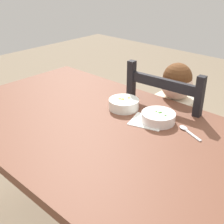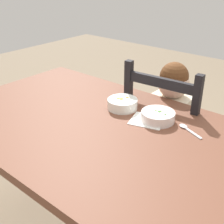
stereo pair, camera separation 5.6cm
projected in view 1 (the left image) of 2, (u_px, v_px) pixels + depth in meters
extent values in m
cube|color=brown|center=(95.00, 127.00, 1.35)|extent=(1.49, 0.91, 0.04)
cylinder|color=brown|center=(69.00, 124.00, 2.17)|extent=(0.07, 0.07, 0.74)
cube|color=black|center=(173.00, 145.00, 1.79)|extent=(0.45, 0.45, 0.02)
cube|color=black|center=(210.00, 172.00, 1.92)|extent=(0.04, 0.04, 0.43)
cube|color=black|center=(159.00, 151.00, 2.13)|extent=(0.04, 0.04, 0.43)
cube|color=black|center=(184.00, 205.00, 1.65)|extent=(0.04, 0.04, 0.43)
cube|color=black|center=(128.00, 178.00, 1.86)|extent=(0.04, 0.04, 0.43)
cube|color=black|center=(195.00, 128.00, 1.43)|extent=(0.04, 0.04, 0.53)
cube|color=black|center=(131.00, 107.00, 1.64)|extent=(0.04, 0.04, 0.53)
cube|color=black|center=(163.00, 83.00, 1.45)|extent=(0.36, 0.05, 0.05)
cube|color=black|center=(161.00, 112.00, 1.52)|extent=(0.36, 0.05, 0.05)
cube|color=beige|center=(173.00, 123.00, 1.70)|extent=(0.22, 0.14, 0.32)
sphere|color=beige|center=(177.00, 84.00, 1.59)|extent=(0.17, 0.17, 0.17)
sphere|color=brown|center=(177.00, 77.00, 1.57)|extent=(0.16, 0.16, 0.16)
cylinder|color=#3F4C72|center=(149.00, 181.00, 1.82)|extent=(0.07, 0.07, 0.45)
cylinder|color=#3F4C72|center=(164.00, 189.00, 1.76)|extent=(0.07, 0.07, 0.45)
cylinder|color=beige|center=(145.00, 109.00, 1.67)|extent=(0.06, 0.24, 0.13)
cylinder|color=beige|center=(185.00, 124.00, 1.52)|extent=(0.06, 0.24, 0.13)
cylinder|color=white|center=(158.00, 117.00, 1.34)|extent=(0.15, 0.15, 0.05)
cylinder|color=white|center=(158.00, 121.00, 1.35)|extent=(0.07, 0.07, 0.01)
cylinder|color=#438F27|center=(158.00, 116.00, 1.33)|extent=(0.13, 0.13, 0.03)
sphere|color=#3C8E24|center=(159.00, 113.00, 1.33)|extent=(0.01, 0.01, 0.01)
sphere|color=#378A26|center=(165.00, 116.00, 1.30)|extent=(0.01, 0.01, 0.01)
sphere|color=#399423|center=(160.00, 114.00, 1.33)|extent=(0.01, 0.01, 0.01)
sphere|color=#438D23|center=(161.00, 113.00, 1.33)|extent=(0.01, 0.01, 0.01)
sphere|color=#46941D|center=(156.00, 112.00, 1.34)|extent=(0.01, 0.01, 0.01)
cylinder|color=white|center=(124.00, 104.00, 1.46)|extent=(0.15, 0.15, 0.05)
cylinder|color=white|center=(123.00, 108.00, 1.47)|extent=(0.07, 0.07, 0.01)
cylinder|color=orange|center=(124.00, 103.00, 1.46)|extent=(0.12, 0.12, 0.03)
cube|color=orange|center=(129.00, 99.00, 1.47)|extent=(0.02, 0.02, 0.01)
cube|color=orange|center=(120.00, 99.00, 1.46)|extent=(0.02, 0.02, 0.01)
cube|color=orange|center=(123.00, 100.00, 1.45)|extent=(0.02, 0.02, 0.01)
cube|color=silver|center=(193.00, 136.00, 1.23)|extent=(0.09, 0.05, 0.00)
ellipsoid|color=silver|center=(184.00, 128.00, 1.29)|extent=(0.05, 0.04, 0.01)
cube|color=white|center=(148.00, 121.00, 1.35)|extent=(0.18, 0.17, 0.00)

